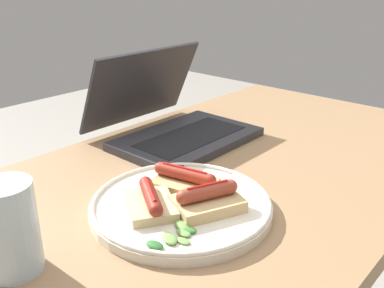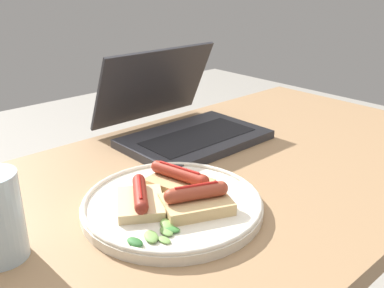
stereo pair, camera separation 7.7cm
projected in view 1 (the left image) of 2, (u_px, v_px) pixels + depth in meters
The scene contains 8 objects.
desk at pixel (223, 201), 0.84m from camera, with size 1.19×0.64×0.70m.
laptop at pixel (174, 123), 0.95m from camera, with size 0.30×0.28×0.19m.
plate at pixel (181, 205), 0.67m from camera, with size 0.28×0.28×0.02m.
sausage_toast_left at pixel (185, 180), 0.71m from camera, with size 0.09×0.11×0.04m.
sausage_toast_middle at pixel (207, 200), 0.64m from camera, with size 0.12×0.10×0.04m.
sausage_toast_right at pixel (151, 202), 0.64m from camera, with size 0.11×0.11×0.04m.
salad_pile at pixel (175, 234), 0.58m from camera, with size 0.08×0.05×0.01m.
drinking_glass at pixel (10, 228), 0.52m from camera, with size 0.07×0.07×0.12m.
Camera 1 is at (-0.59, -0.44, 1.05)m, focal length 40.00 mm.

